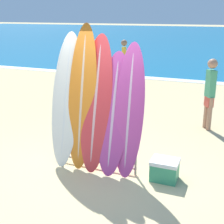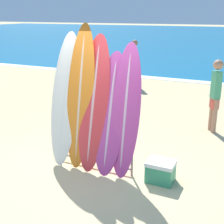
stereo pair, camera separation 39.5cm
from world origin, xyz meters
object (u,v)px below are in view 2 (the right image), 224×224
Objects in this scene: surfboard_slot_1 at (80,97)px; person_near_water at (134,61)px; surfboard_slot_2 at (94,104)px; cooler_box at (161,171)px; person_mid_beach at (215,93)px; surfboard_rack at (94,145)px; surfboard_slot_4 at (126,112)px; surfboard_slot_3 at (110,114)px; surfboard_slot_0 at (65,99)px.

person_near_water is (-1.62, 6.85, -0.34)m from surfboard_slot_1.
surfboard_slot_2 is 5.20× the size of cooler_box.
surfboard_rack is at bearing 117.78° from person_mid_beach.
surfboard_slot_4 reaches higher than person_mid_beach.
person_mid_beach is (1.75, 2.88, -0.27)m from surfboard_slot_2.
surfboard_slot_3 is at bearing 122.42° from person_mid_beach.
person_mid_beach reaches higher than cooler_box.
surfboard_slot_1 reaches higher than person_mid_beach.
surfboard_rack is 0.78m from surfboard_slot_2.
surfboard_slot_4 is 7.34m from person_near_water.
surfboard_rack is 0.64× the size of surfboard_slot_0.
person_near_water is 3.81× the size of cooler_box.
surfboard_slot_4 is at bearing -176.39° from person_near_water.
surfboard_slot_0 reaches higher than person_near_water.
surfboard_slot_4 reaches higher than cooler_box.
person_near_water is at bearing 108.12° from surfboard_slot_3.
surfboard_slot_3 is 4.59× the size of cooler_box.
surfboard_slot_0 reaches higher than person_mid_beach.
surfboard_rack is at bearing -178.52° from cooler_box.
person_near_water reaches higher than cooler_box.
surfboard_slot_4 is at bearing -2.54° from surfboard_slot_2.
surfboard_slot_1 is at bearing 177.74° from surfboard_slot_3.
surfboard_slot_1 is (0.34, -0.01, 0.08)m from surfboard_slot_0.
person_mid_beach is (1.41, 2.90, -0.12)m from surfboard_slot_3.
surfboard_slot_1 reaches higher than person_near_water.
cooler_box is (1.60, -0.03, -1.14)m from surfboard_slot_1.
person_near_water is at bearing 105.54° from surfboard_slot_2.
surfboard_slot_4 reaches higher than surfboard_slot_3.
surfboard_slot_4 is (0.64, -0.03, -0.06)m from surfboard_slot_2.
surfboard_slot_1 reaches higher than surfboard_slot_3.
surfboard_slot_4 is at bearing -1.31° from surfboard_slot_3.
person_near_water is (-1.91, 6.86, -0.25)m from surfboard_slot_2.
surfboard_rack is 0.73× the size of surfboard_slot_3.
person_near_water is (-1.92, 6.92, 0.53)m from surfboard_rack.
surfboard_slot_0 is 0.35m from surfboard_slot_1.
person_mid_beach is (1.11, 2.91, -0.21)m from surfboard_slot_4.
person_near_water is 7.64m from cooler_box.
person_mid_beach is at bearing 50.37° from surfboard_slot_0.
surfboard_slot_2 is (0.62, -0.01, -0.01)m from surfboard_slot_0.
surfboard_slot_2 is 3.38m from person_mid_beach.
surfboard_slot_2 is at bearing 178.83° from person_near_water.
surfboard_slot_0 is 1.27m from surfboard_slot_4.
surfboard_slot_3 is 1.23× the size of person_mid_beach.
surfboard_slot_3 is at bearing 179.48° from cooler_box.
surfboard_slot_4 is at bearing -1.95° from surfboard_slot_1.
cooler_box is (3.22, -6.89, -0.80)m from person_near_water.
surfboard_slot_2 is at bearing 177.46° from surfboard_slot_4.
cooler_box is (1.94, -0.04, -1.06)m from surfboard_slot_0.
surfboard_slot_2 reaches higher than surfboard_slot_3.
surfboard_rack is 0.71m from surfboard_slot_3.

